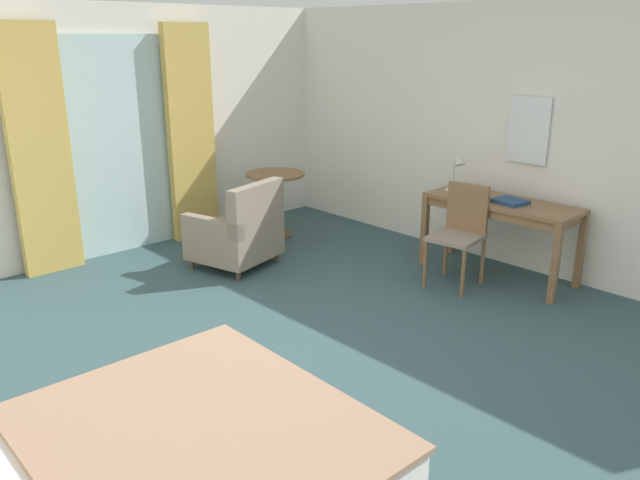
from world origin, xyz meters
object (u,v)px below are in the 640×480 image
object	(u,v)px
writing_desk	(501,210)
round_cafe_table	(275,190)
desk_chair	(460,229)
armchair_by_window	(238,233)
desk_lamp	(458,167)
closed_book	(510,201)

from	to	relation	value
writing_desk	round_cafe_table	size ratio (longest dim) A/B	1.95
desk_chair	armchair_by_window	distance (m)	2.13
round_cafe_table	desk_lamp	bearing A→B (deg)	-70.34
writing_desk	armchair_by_window	xyz separation A→B (m)	(-1.66, 1.88, -0.30)
closed_book	writing_desk	bearing A→B (deg)	80.67
desk_chair	round_cafe_table	bearing A→B (deg)	98.02
desk_chair	closed_book	xyz separation A→B (m)	(0.40, -0.25, 0.24)
armchair_by_window	round_cafe_table	bearing A→B (deg)	29.95
armchair_by_window	round_cafe_table	xyz separation A→B (m)	(0.90, 0.52, 0.20)
closed_book	desk_lamp	bearing A→B (deg)	101.97
writing_desk	closed_book	world-z (taller)	closed_book
desk_chair	closed_book	distance (m)	0.53
armchair_by_window	writing_desk	bearing A→B (deg)	-48.71
desk_lamp	armchair_by_window	distance (m)	2.22
writing_desk	armchair_by_window	bearing A→B (deg)	131.29
desk_chair	armchair_by_window	xyz separation A→B (m)	(-1.22, 1.74, -0.17)
desk_lamp	closed_book	xyz separation A→B (m)	(0.03, -0.58, -0.23)
desk_chair	closed_book	size ratio (longest dim) A/B	3.34
desk_lamp	writing_desk	bearing A→B (deg)	-82.41
armchair_by_window	round_cafe_table	world-z (taller)	armchair_by_window
desk_chair	desk_lamp	distance (m)	0.68
desk_lamp	round_cafe_table	size ratio (longest dim) A/B	0.57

